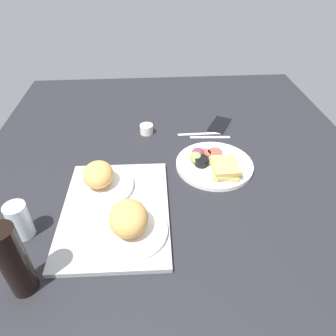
{
  "coord_description": "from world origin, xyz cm",
  "views": [
    {
      "loc": [
        -82.81,
        8.81,
        70.68
      ],
      "look_at": [
        2.0,
        3.0,
        4.0
      ],
      "focal_mm": 32.88,
      "sensor_mm": 36.0,
      "label": 1
    }
  ],
  "objects_px": {
    "soda_bottle": "(13,261)",
    "plate_with_salad": "(214,164)",
    "drinking_glass": "(19,221)",
    "knife": "(200,134)",
    "serving_tray": "(116,210)",
    "fork": "(210,137)",
    "bread_plate_far": "(100,179)",
    "bread_plate_near": "(129,223)",
    "espresso_cup": "(147,129)",
    "cell_phone": "(220,124)"
  },
  "relations": [
    {
      "from": "soda_bottle",
      "to": "plate_with_salad",
      "type": "bearing_deg",
      "value": -51.11
    },
    {
      "from": "drinking_glass",
      "to": "knife",
      "type": "relative_size",
      "value": 0.59
    },
    {
      "from": "serving_tray",
      "to": "knife",
      "type": "relative_size",
      "value": 2.37
    },
    {
      "from": "plate_with_salad",
      "to": "fork",
      "type": "bearing_deg",
      "value": -6.66
    },
    {
      "from": "bread_plate_far",
      "to": "bread_plate_near",
      "type": "bearing_deg",
      "value": -152.88
    },
    {
      "from": "plate_with_salad",
      "to": "bread_plate_far",
      "type": "bearing_deg",
      "value": 104.15
    },
    {
      "from": "soda_bottle",
      "to": "espresso_cup",
      "type": "bearing_deg",
      "value": -23.6
    },
    {
      "from": "serving_tray",
      "to": "drinking_glass",
      "type": "height_order",
      "value": "drinking_glass"
    },
    {
      "from": "fork",
      "to": "drinking_glass",
      "type": "bearing_deg",
      "value": 40.74
    },
    {
      "from": "cell_phone",
      "to": "plate_with_salad",
      "type": "bearing_deg",
      "value": -167.17
    },
    {
      "from": "plate_with_salad",
      "to": "drinking_glass",
      "type": "distance_m",
      "value": 0.67
    },
    {
      "from": "plate_with_salad",
      "to": "drinking_glass",
      "type": "bearing_deg",
      "value": 114.26
    },
    {
      "from": "bread_plate_near",
      "to": "espresso_cup",
      "type": "xyz_separation_m",
      "value": [
        0.56,
        -0.05,
        -0.04
      ]
    },
    {
      "from": "bread_plate_near",
      "to": "drinking_glass",
      "type": "relative_size",
      "value": 1.89
    },
    {
      "from": "bread_plate_far",
      "to": "espresso_cup",
      "type": "bearing_deg",
      "value": -23.52
    },
    {
      "from": "bread_plate_far",
      "to": "cell_phone",
      "type": "xyz_separation_m",
      "value": [
        0.41,
        -0.49,
        -0.05
      ]
    },
    {
      "from": "plate_with_salad",
      "to": "espresso_cup",
      "type": "relative_size",
      "value": 5.1
    },
    {
      "from": "drinking_glass",
      "to": "soda_bottle",
      "type": "xyz_separation_m",
      "value": [
        -0.17,
        -0.05,
        0.05
      ]
    },
    {
      "from": "serving_tray",
      "to": "cell_phone",
      "type": "distance_m",
      "value": 0.67
    },
    {
      "from": "espresso_cup",
      "to": "knife",
      "type": "relative_size",
      "value": 0.29
    },
    {
      "from": "serving_tray",
      "to": "espresso_cup",
      "type": "xyz_separation_m",
      "value": [
        0.47,
        -0.1,
        0.01
      ]
    },
    {
      "from": "plate_with_salad",
      "to": "soda_bottle",
      "type": "bearing_deg",
      "value": 128.89
    },
    {
      "from": "fork",
      "to": "knife",
      "type": "relative_size",
      "value": 0.89
    },
    {
      "from": "serving_tray",
      "to": "bread_plate_far",
      "type": "relative_size",
      "value": 2.14
    },
    {
      "from": "espresso_cup",
      "to": "knife",
      "type": "height_order",
      "value": "espresso_cup"
    },
    {
      "from": "knife",
      "to": "cell_phone",
      "type": "height_order",
      "value": "cell_phone"
    },
    {
      "from": "drinking_glass",
      "to": "cell_phone",
      "type": "bearing_deg",
      "value": -50.04
    },
    {
      "from": "bread_plate_near",
      "to": "knife",
      "type": "distance_m",
      "value": 0.61
    },
    {
      "from": "drinking_glass",
      "to": "knife",
      "type": "bearing_deg",
      "value": -49.23
    },
    {
      "from": "fork",
      "to": "plate_with_salad",
      "type": "bearing_deg",
      "value": 86.83
    },
    {
      "from": "soda_bottle",
      "to": "cell_phone",
      "type": "relative_size",
      "value": 1.48
    },
    {
      "from": "cell_phone",
      "to": "serving_tray",
      "type": "bearing_deg",
      "value": 168.21
    },
    {
      "from": "soda_bottle",
      "to": "espresso_cup",
      "type": "distance_m",
      "value": 0.78
    },
    {
      "from": "serving_tray",
      "to": "knife",
      "type": "distance_m",
      "value": 0.55
    },
    {
      "from": "bread_plate_near",
      "to": "bread_plate_far",
      "type": "distance_m",
      "value": 0.23
    },
    {
      "from": "serving_tray",
      "to": "soda_bottle",
      "type": "relative_size",
      "value": 2.11
    },
    {
      "from": "fork",
      "to": "bread_plate_near",
      "type": "bearing_deg",
      "value": 61.09
    },
    {
      "from": "espresso_cup",
      "to": "fork",
      "type": "relative_size",
      "value": 0.33
    },
    {
      "from": "bread_plate_near",
      "to": "plate_with_salad",
      "type": "distance_m",
      "value": 0.43
    },
    {
      "from": "serving_tray",
      "to": "fork",
      "type": "bearing_deg",
      "value": -42.12
    },
    {
      "from": "serving_tray",
      "to": "bread_plate_far",
      "type": "distance_m",
      "value": 0.12
    },
    {
      "from": "serving_tray",
      "to": "fork",
      "type": "height_order",
      "value": "serving_tray"
    },
    {
      "from": "soda_bottle",
      "to": "bread_plate_far",
      "type": "bearing_deg",
      "value": -23.69
    },
    {
      "from": "bread_plate_far",
      "to": "plate_with_salad",
      "type": "xyz_separation_m",
      "value": [
        0.1,
        -0.4,
        -0.03
      ]
    },
    {
      "from": "bread_plate_far",
      "to": "soda_bottle",
      "type": "xyz_separation_m",
      "value": [
        -0.35,
        0.15,
        0.06
      ]
    },
    {
      "from": "bread_plate_near",
      "to": "bread_plate_far",
      "type": "xyz_separation_m",
      "value": [
        0.2,
        0.1,
        -0.01
      ]
    },
    {
      "from": "espresso_cup",
      "to": "fork",
      "type": "bearing_deg",
      "value": -101.45
    },
    {
      "from": "soda_bottle",
      "to": "cell_phone",
      "type": "xyz_separation_m",
      "value": [
        0.75,
        -0.64,
        -0.1
      ]
    },
    {
      "from": "plate_with_salad",
      "to": "knife",
      "type": "distance_m",
      "value": 0.24
    },
    {
      "from": "drinking_glass",
      "to": "espresso_cup",
      "type": "height_order",
      "value": "drinking_glass"
    }
  ]
}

